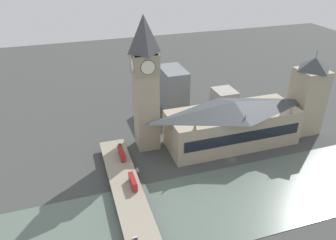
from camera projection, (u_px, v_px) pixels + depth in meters
ground_plane at (232, 160)px, 194.50m from camera, size 600.00×600.00×0.00m
river_water at (261, 194)px, 168.28m from camera, size 50.53×360.00×0.30m
parliament_hall at (232, 123)px, 204.57m from camera, size 29.94×81.90×29.21m
clock_tower at (145, 82)px, 188.29m from camera, size 14.48×14.48×81.26m
victoria_tower at (308, 96)px, 213.88m from camera, size 17.81×17.81×55.51m
road_bridge at (136, 217)px, 148.51m from camera, size 133.07×14.95×5.26m
double_decker_bus_lead at (122, 153)px, 186.80m from camera, size 11.06×2.53×4.69m
double_decker_bus_mid at (133, 181)px, 164.87m from camera, size 11.23×2.51×4.81m
car_southbound_mid at (120, 145)px, 197.66m from camera, size 3.93×1.85×1.51m
city_block_west at (224, 100)px, 249.46m from camera, size 18.07×15.69×16.37m
city_block_center at (173, 89)px, 249.00m from camera, size 28.79×16.92×31.74m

